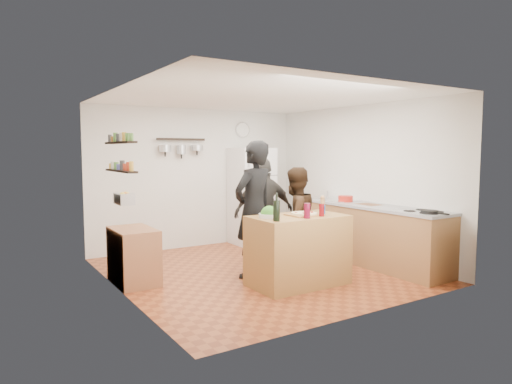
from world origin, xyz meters
TOP-DOWN VIEW (x-y plane):
  - room_shell at (0.00, 0.39)m, footprint 4.20×4.20m
  - prep_island at (0.06, -0.84)m, footprint 1.25×0.72m
  - pizza_board at (0.14, -0.86)m, footprint 0.42×0.34m
  - pizza at (0.14, -0.86)m, footprint 0.34×0.34m
  - salad_bowl at (-0.36, -0.79)m, footprint 0.27×0.27m
  - wine_bottle at (-0.44, -1.06)m, footprint 0.08×0.08m
  - wine_glass_near at (0.01, -1.08)m, footprint 0.08×0.08m
  - wine_glass_far at (0.28, -1.04)m, footprint 0.07×0.07m
  - pepper_mill at (0.51, -0.79)m, footprint 0.06×0.06m
  - salt_canister at (0.36, -0.96)m, footprint 0.08×0.08m
  - person_left at (-0.24, -0.22)m, footprint 0.79×0.63m
  - person_center at (0.41, -0.30)m, footprint 0.80×0.66m
  - person_back at (0.23, 0.23)m, footprint 1.01×0.51m
  - counter_run at (1.70, -0.55)m, footprint 0.63×2.63m
  - stove_top at (1.70, -1.50)m, footprint 0.60×0.62m
  - skillet at (1.60, -1.67)m, footprint 0.23×0.23m
  - sink at (1.70, 0.30)m, footprint 0.50×0.80m
  - cutting_board at (1.70, -0.49)m, footprint 0.30×0.40m
  - red_bowl at (1.65, -0.03)m, footprint 0.24×0.24m
  - fridge at (0.95, 1.75)m, footprint 0.70×0.68m
  - wall_clock at (0.95, 2.08)m, footprint 0.30×0.03m
  - spice_shelf_lower at (-1.93, 0.20)m, footprint 0.12×1.00m
  - spice_shelf_upper at (-1.93, 0.20)m, footprint 0.12×1.00m
  - produce_basket at (-1.90, 0.20)m, footprint 0.18×0.35m
  - side_table at (-1.74, 0.38)m, footprint 0.50×0.80m
  - pot_rack at (-0.35, 2.00)m, footprint 0.90×0.04m

SIDE VIEW (x-z plane):
  - side_table at x=-1.74m, z-range 0.00..0.73m
  - counter_run at x=1.70m, z-range 0.00..0.90m
  - prep_island at x=0.06m, z-range 0.00..0.91m
  - person_center at x=0.41m, z-range 0.00..1.52m
  - person_back at x=0.23m, z-range 0.00..1.65m
  - fridge at x=0.95m, z-range 0.00..1.80m
  - stove_top at x=1.70m, z-range 0.90..0.92m
  - cutting_board at x=1.70m, z-range 0.90..0.92m
  - sink at x=1.70m, z-range 0.90..0.93m
  - pizza_board at x=0.14m, z-range 0.91..0.93m
  - salad_bowl at x=-0.36m, z-range 0.91..0.96m
  - pizza at x=0.14m, z-range 0.93..0.95m
  - skillet at x=1.60m, z-range 0.92..0.96m
  - person_left at x=-0.24m, z-range 0.00..1.89m
  - red_bowl at x=1.65m, z-range 0.92..1.02m
  - salt_canister at x=0.36m, z-range 0.91..1.04m
  - wine_glass_far at x=0.28m, z-range 0.91..1.07m
  - pepper_mill at x=0.51m, z-range 0.91..1.10m
  - wine_glass_near at x=0.01m, z-range 0.91..1.10m
  - wine_bottle at x=-0.44m, z-range 0.91..1.16m
  - produce_basket at x=-1.90m, z-range 1.08..1.22m
  - room_shell at x=0.00m, z-range -0.85..3.35m
  - spice_shelf_lower at x=-1.93m, z-range 1.49..1.51m
  - spice_shelf_upper at x=-1.93m, z-range 1.84..1.86m
  - pot_rack at x=-0.35m, z-range 1.93..1.97m
  - wall_clock at x=0.95m, z-range 2.00..2.30m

